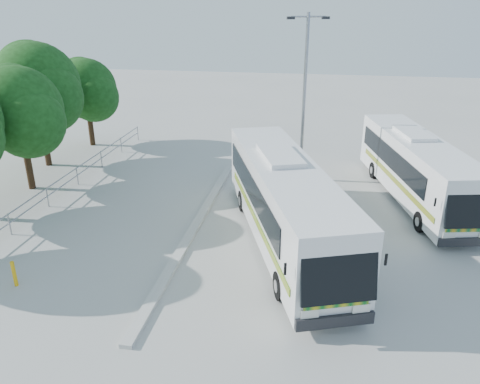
% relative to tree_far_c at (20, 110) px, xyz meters
% --- Properties ---
extents(ground, '(100.00, 100.00, 0.00)m').
position_rel_tree_far_c_xyz_m(ground, '(12.12, -5.10, -4.26)').
color(ground, '#AAAAA5').
rests_on(ground, ground).
extents(kerb_divider, '(0.40, 16.00, 0.15)m').
position_rel_tree_far_c_xyz_m(kerb_divider, '(9.82, -3.10, -4.18)').
color(kerb_divider, '#B2B2AD').
rests_on(kerb_divider, ground).
extents(railing, '(0.06, 22.00, 1.00)m').
position_rel_tree_far_c_xyz_m(railing, '(2.12, -1.10, -3.52)').
color(railing, gray).
rests_on(railing, ground).
extents(tree_far_c, '(4.97, 4.69, 6.49)m').
position_rel_tree_far_c_xyz_m(tree_far_c, '(0.00, 0.00, 0.00)').
color(tree_far_c, '#382314').
rests_on(tree_far_c, ground).
extents(tree_far_d, '(5.62, 5.30, 7.33)m').
position_rel_tree_far_c_xyz_m(tree_far_d, '(-1.19, 3.70, 0.56)').
color(tree_far_d, '#382314').
rests_on(tree_far_d, ground).
extents(tree_far_e, '(4.54, 4.28, 5.92)m').
position_rel_tree_far_c_xyz_m(tree_far_e, '(-0.51, 8.20, -0.37)').
color(tree_far_e, '#382314').
rests_on(tree_far_e, ground).
extents(coach_main, '(6.35, 12.37, 3.40)m').
position_rel_tree_far_c_xyz_m(coach_main, '(13.82, -3.78, -2.39)').
color(coach_main, silver).
rests_on(coach_main, ground).
extents(coach_adjacent, '(4.53, 11.45, 3.12)m').
position_rel_tree_far_c_xyz_m(coach_adjacent, '(19.91, 1.91, -2.55)').
color(coach_adjacent, white).
rests_on(coach_adjacent, ground).
extents(lamppost, '(2.14, 0.79, 8.88)m').
position_rel_tree_far_c_xyz_m(lamppost, '(14.12, 3.80, 0.64)').
color(lamppost, gray).
rests_on(lamppost, ground).
extents(bollard, '(0.16, 0.16, 0.97)m').
position_rel_tree_far_c_xyz_m(bollard, '(4.70, -8.63, -3.77)').
color(bollard, '#EBAB0D').
rests_on(bollard, ground).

